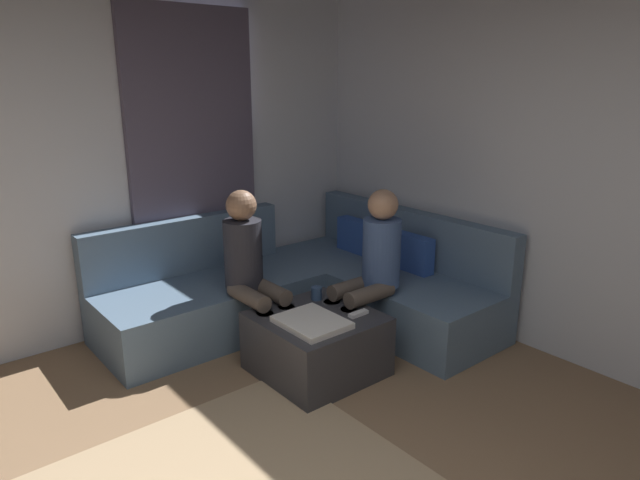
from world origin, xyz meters
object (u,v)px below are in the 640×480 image
at_px(ottoman, 316,344).
at_px(person_on_couch_back, 372,265).
at_px(coffee_mug, 317,293).
at_px(sectional_couch, 309,289).
at_px(game_remote, 358,314).
at_px(person_on_couch_side, 251,266).

height_order(ottoman, person_on_couch_back, person_on_couch_back).
bearing_deg(coffee_mug, sectional_couch, 147.62).
relative_size(game_remote, person_on_couch_back, 0.12).
xyz_separation_m(ottoman, game_remote, (0.18, 0.22, 0.22)).
bearing_deg(sectional_couch, person_on_couch_side, -77.08).
height_order(coffee_mug, game_remote, coffee_mug).
xyz_separation_m(sectional_couch, game_remote, (0.88, -0.26, 0.15)).
bearing_deg(coffee_mug, person_on_couch_side, -134.43).
bearing_deg(person_on_couch_side, game_remote, 117.37).
distance_m(sectional_couch, game_remote, 0.93).
distance_m(game_remote, person_on_couch_side, 0.86).
bearing_deg(game_remote, coffee_mug, -174.29).
bearing_deg(person_on_couch_back, sectional_couch, 4.68).
relative_size(sectional_couch, person_on_couch_side, 2.12).
xyz_separation_m(ottoman, coffee_mug, (-0.22, 0.18, 0.26)).
bearing_deg(game_remote, sectional_couch, 163.27).
relative_size(person_on_couch_back, person_on_couch_side, 1.00).
xyz_separation_m(game_remote, person_on_couch_side, (-0.73, -0.38, 0.23)).
distance_m(coffee_mug, person_on_couch_back, 0.45).
distance_m(game_remote, person_on_couch_back, 0.44).
bearing_deg(ottoman, person_on_couch_side, -163.92).
height_order(ottoman, game_remote, game_remote).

